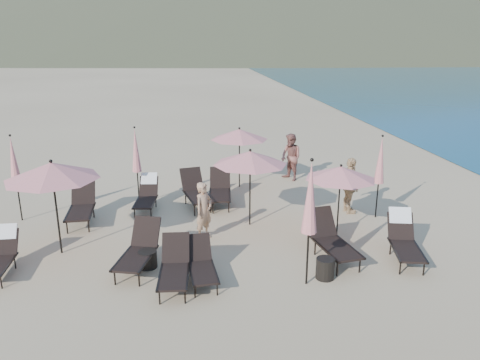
{
  "coord_description": "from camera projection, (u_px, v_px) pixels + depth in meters",
  "views": [
    {
      "loc": [
        -1.35,
        -9.67,
        5.16
      ],
      "look_at": [
        0.23,
        3.5,
        1.1
      ],
      "focal_mm": 35.0,
      "sensor_mm": 36.0,
      "label": 1
    }
  ],
  "objects": [
    {
      "name": "lounger_1",
      "position": [
        139.0,
        250.0,
        10.78
      ],
      "size": [
        1.08,
        1.85,
        1.0
      ],
      "rotation": [
        0.0,
        0.0,
        -0.25
      ],
      "color": "black",
      "rests_on": "ground"
    },
    {
      "name": "lounger_7",
      "position": [
        147.0,
        194.0,
        14.56
      ],
      "size": [
        0.74,
        1.66,
        1.0
      ],
      "rotation": [
        0.0,
        0.0,
        -0.1
      ],
      "color": "black",
      "rests_on": "ground"
    },
    {
      "name": "umbrella_closed_0",
      "position": [
        310.0,
        198.0,
        9.64
      ],
      "size": [
        0.33,
        0.33,
        2.84
      ],
      "color": "black",
      "rests_on": "ground"
    },
    {
      "name": "umbrella_closed_2",
      "position": [
        14.0,
        161.0,
        13.24
      ],
      "size": [
        0.3,
        0.3,
        2.57
      ],
      "color": "black",
      "rests_on": "ground"
    },
    {
      "name": "umbrella_open_0",
      "position": [
        52.0,
        171.0,
        11.06
      ],
      "size": [
        2.24,
        2.24,
        2.41
      ],
      "color": "black",
      "rests_on": "ground"
    },
    {
      "name": "beachgoer_b",
      "position": [
        291.0,
        157.0,
        17.41
      ],
      "size": [
        0.99,
        1.06,
        1.75
      ],
      "primitive_type": "imported",
      "rotation": [
        0.0,
        0.0,
        -1.08
      ],
      "color": "#94574C",
      "rests_on": "ground"
    },
    {
      "name": "lounger_3",
      "position": [
        201.0,
        264.0,
        10.25
      ],
      "size": [
        0.69,
        1.53,
        0.85
      ],
      "rotation": [
        0.0,
        0.0,
        0.09
      ],
      "color": "black",
      "rests_on": "ground"
    },
    {
      "name": "umbrella_open_2",
      "position": [
        341.0,
        173.0,
        12.15
      ],
      "size": [
        1.87,
        1.87,
        2.02
      ],
      "color": "black",
      "rests_on": "ground"
    },
    {
      "name": "umbrella_open_1",
      "position": [
        250.0,
        158.0,
        12.87
      ],
      "size": [
        2.08,
        2.08,
        2.24
      ],
      "color": "black",
      "rests_on": "ground"
    },
    {
      "name": "volcanic_headland",
      "position": [
        294.0,
        2.0,
        298.57
      ],
      "size": [
        690.0,
        690.0,
        55.0
      ],
      "color": "brown",
      "rests_on": "ground"
    },
    {
      "name": "lounger_2",
      "position": [
        174.0,
        267.0,
        10.04
      ],
      "size": [
        0.71,
        1.66,
        0.94
      ],
      "rotation": [
        0.0,
        0.0,
        -0.06
      ],
      "color": "black",
      "rests_on": "ground"
    },
    {
      "name": "lounger_8",
      "position": [
        196.0,
        191.0,
        14.82
      ],
      "size": [
        1.09,
        1.95,
        1.06
      ],
      "rotation": [
        0.0,
        0.0,
        0.23
      ],
      "color": "black",
      "rests_on": "ground"
    },
    {
      "name": "hotel_skyline",
      "position": [
        7.0,
        0.0,
        250.54
      ],
      "size": [
        109.0,
        82.0,
        55.0
      ],
      "color": "beige",
      "rests_on": "ground"
    },
    {
      "name": "lounger_5",
      "position": [
        404.0,
        238.0,
        11.28
      ],
      "size": [
        0.97,
        1.8,
        1.07
      ],
      "rotation": [
        0.0,
        0.0,
        -0.21
      ],
      "color": "black",
      "rests_on": "ground"
    },
    {
      "name": "beachgoer_c",
      "position": [
        350.0,
        186.0,
        14.13
      ],
      "size": [
        0.49,
        1.04,
        1.73
      ],
      "primitive_type": "imported",
      "rotation": [
        0.0,
        0.0,
        1.64
      ],
      "color": "tan",
      "rests_on": "ground"
    },
    {
      "name": "side_table_1",
      "position": [
        325.0,
        269.0,
        10.38
      ],
      "size": [
        0.42,
        0.42,
        0.48
      ],
      "primitive_type": "cylinder",
      "color": "black",
      "rests_on": "ground"
    },
    {
      "name": "umbrella_open_3",
      "position": [
        239.0,
        134.0,
        16.29
      ],
      "size": [
        2.01,
        2.01,
        2.17
      ],
      "color": "black",
      "rests_on": "ground"
    },
    {
      "name": "lounger_4",
      "position": [
        332.0,
        239.0,
        11.27
      ],
      "size": [
        1.0,
        1.92,
        1.05
      ],
      "rotation": [
        0.0,
        0.0,
        0.17
      ],
      "color": "black",
      "rests_on": "ground"
    },
    {
      "name": "umbrella_closed_3",
      "position": [
        136.0,
        151.0,
        14.61
      ],
      "size": [
        0.3,
        0.3,
        2.53
      ],
      "color": "black",
      "rests_on": "ground"
    },
    {
      "name": "side_table_0",
      "position": [
        148.0,
        259.0,
        10.9
      ],
      "size": [
        0.44,
        0.44,
        0.41
      ],
      "primitive_type": "cylinder",
      "color": "black",
      "rests_on": "ground"
    },
    {
      "name": "ground",
      "position": [
        248.0,
        269.0,
        10.84
      ],
      "size": [
        800.0,
        800.0,
        0.0
      ],
      "primitive_type": "plane",
      "color": "#D6BA8C",
      "rests_on": "ground"
    },
    {
      "name": "lounger_6",
      "position": [
        81.0,
        206.0,
        13.53
      ],
      "size": [
        0.79,
        1.85,
        1.04
      ],
      "rotation": [
        0.0,
        0.0,
        0.05
      ],
      "color": "black",
      "rests_on": "ground"
    },
    {
      "name": "umbrella_closed_1",
      "position": [
        380.0,
        161.0,
        13.48
      ],
      "size": [
        0.29,
        0.29,
        2.51
      ],
      "color": "black",
      "rests_on": "ground"
    },
    {
      "name": "beachgoer_a",
      "position": [
        204.0,
        211.0,
        12.29
      ],
      "size": [
        0.66,
        0.67,
        1.56
      ],
      "primitive_type": "imported",
      "rotation": [
        0.0,
        0.0,
        0.81
      ],
      "color": "tan",
      "rests_on": "ground"
    },
    {
      "name": "lounger_9",
      "position": [
        220.0,
        189.0,
        15.02
      ],
      "size": [
        0.84,
        1.84,
        1.02
      ],
      "rotation": [
        0.0,
        0.0,
        -0.09
      ],
      "color": "black",
      "rests_on": "ground"
    },
    {
      "name": "lounger_0",
      "position": [
        0.0,
        254.0,
        10.6
      ],
      "size": [
        0.59,
        1.53,
        0.95
      ],
      "rotation": [
        0.0,
        0.0,
        0.01
      ],
      "color": "black",
      "rests_on": "ground"
    }
  ]
}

